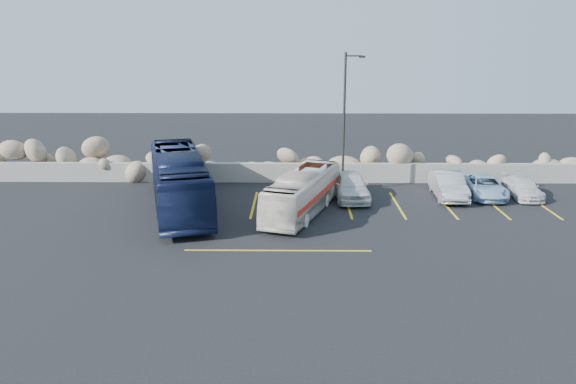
{
  "coord_description": "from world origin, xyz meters",
  "views": [
    {
      "loc": [
        -0.3,
        -22.17,
        8.79
      ],
      "look_at": [
        -0.61,
        4.0,
        1.55
      ],
      "focal_mm": 35.0,
      "sensor_mm": 36.0,
      "label": 1
    }
  ],
  "objects_px": {
    "vintage_bus": "(303,193)",
    "car_b": "(448,185)",
    "lamppost": "(345,119)",
    "car_c": "(522,188)",
    "car_a": "(351,186)",
    "tour_coach": "(179,181)",
    "car_d": "(485,187)"
  },
  "relations": [
    {
      "from": "lamppost",
      "to": "car_c",
      "type": "height_order",
      "value": "lamppost"
    },
    {
      "from": "car_a",
      "to": "car_b",
      "type": "bearing_deg",
      "value": 0.76
    },
    {
      "from": "lamppost",
      "to": "car_b",
      "type": "relative_size",
      "value": 1.83
    },
    {
      "from": "lamppost",
      "to": "car_c",
      "type": "xyz_separation_m",
      "value": [
        10.12,
        -0.76,
        -3.76
      ]
    },
    {
      "from": "vintage_bus",
      "to": "car_c",
      "type": "xyz_separation_m",
      "value": [
        12.54,
        3.24,
        -0.56
      ]
    },
    {
      "from": "car_b",
      "to": "lamppost",
      "type": "bearing_deg",
      "value": 173.46
    },
    {
      "from": "lamppost",
      "to": "car_a",
      "type": "distance_m",
      "value": 3.76
    },
    {
      "from": "car_c",
      "to": "car_b",
      "type": "bearing_deg",
      "value": -176.43
    },
    {
      "from": "car_a",
      "to": "car_b",
      "type": "height_order",
      "value": "car_a"
    },
    {
      "from": "lamppost",
      "to": "car_d",
      "type": "bearing_deg",
      "value": -5.2
    },
    {
      "from": "car_a",
      "to": "car_c",
      "type": "xyz_separation_m",
      "value": [
        9.82,
        0.51,
        -0.23
      ]
    },
    {
      "from": "car_a",
      "to": "vintage_bus",
      "type": "bearing_deg",
      "value": -137.52
    },
    {
      "from": "car_b",
      "to": "car_c",
      "type": "xyz_separation_m",
      "value": [
        4.26,
        0.18,
        -0.18
      ]
    },
    {
      "from": "lamppost",
      "to": "vintage_bus",
      "type": "relative_size",
      "value": 1.02
    },
    {
      "from": "vintage_bus",
      "to": "car_a",
      "type": "height_order",
      "value": "vintage_bus"
    },
    {
      "from": "car_a",
      "to": "car_d",
      "type": "xyz_separation_m",
      "value": [
        7.69,
        0.55,
        -0.18
      ]
    },
    {
      "from": "car_c",
      "to": "car_a",
      "type": "bearing_deg",
      "value": -175.86
    },
    {
      "from": "lamppost",
      "to": "car_c",
      "type": "distance_m",
      "value": 10.82
    },
    {
      "from": "car_a",
      "to": "tour_coach",
      "type": "bearing_deg",
      "value": -170.64
    },
    {
      "from": "tour_coach",
      "to": "car_b",
      "type": "distance_m",
      "value": 14.96
    },
    {
      "from": "tour_coach",
      "to": "car_b",
      "type": "relative_size",
      "value": 2.48
    },
    {
      "from": "car_c",
      "to": "car_d",
      "type": "height_order",
      "value": "car_d"
    },
    {
      "from": "lamppost",
      "to": "car_d",
      "type": "xyz_separation_m",
      "value": [
        7.99,
        -0.73,
        -3.71
      ]
    },
    {
      "from": "car_a",
      "to": "car_c",
      "type": "bearing_deg",
      "value": 0.32
    },
    {
      "from": "tour_coach",
      "to": "car_d",
      "type": "relative_size",
      "value": 2.58
    },
    {
      "from": "vintage_bus",
      "to": "car_a",
      "type": "relative_size",
      "value": 1.75
    },
    {
      "from": "tour_coach",
      "to": "car_c",
      "type": "height_order",
      "value": "tour_coach"
    },
    {
      "from": "vintage_bus",
      "to": "car_d",
      "type": "height_order",
      "value": "vintage_bus"
    },
    {
      "from": "vintage_bus",
      "to": "tour_coach",
      "type": "distance_m",
      "value": 6.54
    },
    {
      "from": "tour_coach",
      "to": "lamppost",
      "type": "bearing_deg",
      "value": 4.77
    },
    {
      "from": "vintage_bus",
      "to": "car_b",
      "type": "relative_size",
      "value": 1.8
    },
    {
      "from": "car_b",
      "to": "car_c",
      "type": "distance_m",
      "value": 4.27
    }
  ]
}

